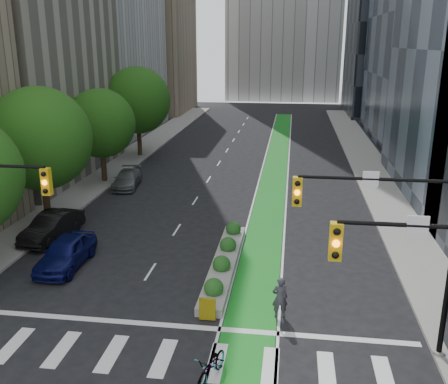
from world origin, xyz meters
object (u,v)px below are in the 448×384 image
(cyclist, at_px, (280,298))
(median_planter, at_px, (224,261))
(parked_car_left_near, at_px, (66,252))
(parked_car_left_far, at_px, (127,179))
(bicycle, at_px, (212,366))
(parked_car_left_mid, at_px, (52,226))

(cyclist, bearing_deg, median_planter, -69.14)
(parked_car_left_near, xyz_separation_m, parked_car_left_far, (-1.67, 14.85, -0.14))
(parked_car_left_near, distance_m, parked_car_left_far, 14.94)
(parked_car_left_near, height_order, parked_car_left_far, parked_car_left_near)
(median_planter, height_order, bicycle, bicycle)
(bicycle, relative_size, cyclist, 1.14)
(median_planter, xyz_separation_m, bicycle, (0.80, -9.04, 0.18))
(median_planter, height_order, parked_car_left_near, parked_car_left_near)
(median_planter, height_order, parked_car_left_mid, parked_car_left_mid)
(parked_car_left_near, height_order, parked_car_left_mid, parked_car_left_near)
(parked_car_left_mid, bearing_deg, median_planter, -5.86)
(bicycle, height_order, cyclist, cyclist)
(bicycle, bearing_deg, parked_car_left_far, 130.85)
(parked_car_left_far, bearing_deg, bicycle, -72.34)
(parked_car_left_near, bearing_deg, parked_car_left_mid, 125.39)
(cyclist, xyz_separation_m, parked_car_left_far, (-12.87, 18.38, -0.27))
(median_planter, xyz_separation_m, parked_car_left_far, (-9.87, 13.84, 0.29))
(median_planter, bearing_deg, parked_car_left_mid, 166.77)
(bicycle, xyz_separation_m, cyclist, (2.20, 4.50, 0.37))
(bicycle, xyz_separation_m, parked_car_left_near, (-9.00, 8.03, 0.25))
(median_planter, xyz_separation_m, cyclist, (3.00, -4.54, 0.56))
(parked_car_left_far, bearing_deg, cyclist, -62.34)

